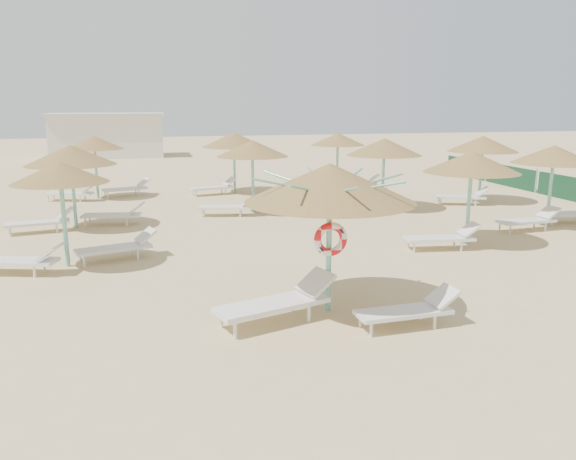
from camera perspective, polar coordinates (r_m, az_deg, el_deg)
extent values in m
plane|color=tan|center=(11.06, 3.39, -8.54)|extent=(120.00, 120.00, 0.00)
cylinder|color=#6CBBAA|center=(10.90, 4.16, -2.12)|extent=(0.11, 0.11, 2.44)
cone|color=brown|center=(10.63, 4.27, 4.83)|extent=(3.26, 3.26, 0.73)
cylinder|color=#6CBBAA|center=(10.67, 4.25, 3.44)|extent=(0.20, 0.20, 0.12)
cylinder|color=#6CBBAA|center=(10.89, 8.03, 4.69)|extent=(1.47, 0.04, 0.37)
cylinder|color=#6CBBAA|center=(11.31, 5.99, 5.04)|extent=(1.07, 1.07, 0.37)
cylinder|color=#6CBBAA|center=(11.35, 3.09, 5.12)|extent=(0.04, 1.47, 0.37)
cylinder|color=#6CBBAA|center=(10.99, 0.77, 4.88)|extent=(1.07, 1.07, 0.37)
cylinder|color=#6CBBAA|center=(10.43, 0.34, 4.45)|extent=(1.47, 0.04, 0.37)
cylinder|color=#6CBBAA|center=(9.98, 2.32, 4.06)|extent=(1.07, 1.07, 0.37)
cylinder|color=#6CBBAA|center=(9.94, 5.62, 3.97)|extent=(0.04, 1.47, 0.37)
cylinder|color=#6CBBAA|center=(10.33, 7.99, 4.24)|extent=(1.07, 1.07, 0.37)
torus|color=red|center=(10.74, 4.34, -0.94)|extent=(0.67, 0.15, 0.67)
cylinder|color=white|center=(9.95, -5.40, -10.10)|extent=(0.07, 0.07, 0.32)
cylinder|color=white|center=(10.43, -6.79, -9.04)|extent=(0.07, 0.07, 0.32)
cylinder|color=white|center=(10.65, 2.13, -8.47)|extent=(0.07, 0.07, 0.32)
cylinder|color=white|center=(11.10, 0.50, -7.56)|extent=(0.07, 0.07, 0.32)
cube|color=white|center=(10.50, -1.60, -7.59)|extent=(2.27, 1.32, 0.09)
cube|color=white|center=(10.89, 2.83, -5.32)|extent=(0.73, 0.82, 0.41)
cylinder|color=white|center=(10.09, 8.44, -10.03)|extent=(0.06, 0.06, 0.26)
cylinder|color=white|center=(10.48, 7.36, -9.10)|extent=(0.06, 0.06, 0.26)
cylinder|color=white|center=(10.66, 14.67, -9.05)|extent=(0.06, 0.06, 0.26)
cylinder|color=white|center=(11.03, 13.41, -8.22)|extent=(0.06, 0.06, 0.26)
cube|color=white|center=(10.54, 11.65, -8.16)|extent=(1.80, 0.66, 0.07)
cube|color=white|center=(10.85, 15.42, -6.50)|extent=(0.48, 0.58, 0.34)
cylinder|color=#6CBBAA|center=(14.93, -21.77, 0.79)|extent=(0.11, 0.11, 2.30)
cone|color=brown|center=(14.74, -22.17, 5.46)|extent=(2.31, 2.31, 0.52)
cylinder|color=#6CBBAA|center=(14.77, -22.09, 4.59)|extent=(0.20, 0.20, 0.12)
cylinder|color=white|center=(14.50, -24.37, -3.89)|extent=(0.06, 0.06, 0.28)
cylinder|color=white|center=(14.93, -23.51, -3.36)|extent=(0.06, 0.06, 0.28)
cube|color=white|center=(14.92, -25.89, -2.87)|extent=(2.00, 1.14, 0.08)
cube|color=white|center=(14.48, -23.02, -2.07)|extent=(0.64, 0.71, 0.36)
cylinder|color=white|center=(14.94, -20.00, -3.04)|extent=(0.06, 0.06, 0.28)
cylinder|color=white|center=(15.42, -20.35, -2.59)|extent=(0.06, 0.06, 0.28)
cylinder|color=white|center=(15.22, -15.01, -2.41)|extent=(0.06, 0.06, 0.28)
cylinder|color=white|center=(15.69, -15.52, -1.99)|extent=(0.06, 0.06, 0.28)
cube|color=white|center=(15.29, -17.29, -1.80)|extent=(2.00, 1.14, 0.08)
cube|color=white|center=(15.44, -14.29, -0.55)|extent=(0.64, 0.71, 0.36)
cylinder|color=#6CBBAA|center=(19.47, -20.95, 3.48)|extent=(0.11, 0.11, 2.30)
cone|color=brown|center=(19.32, -21.24, 7.13)|extent=(2.84, 2.84, 0.64)
cylinder|color=#6CBBAA|center=(19.35, -21.18, 6.40)|extent=(0.20, 0.20, 0.12)
cylinder|color=white|center=(19.20, -26.43, -0.21)|extent=(0.06, 0.06, 0.28)
cylinder|color=white|center=(19.69, -26.39, 0.09)|extent=(0.06, 0.06, 0.28)
cylinder|color=white|center=(19.18, -22.41, 0.16)|extent=(0.06, 0.06, 0.28)
cylinder|color=white|center=(19.67, -22.47, 0.45)|extent=(0.06, 0.06, 0.28)
cube|color=white|center=(19.39, -24.11, 0.68)|extent=(1.98, 0.95, 0.08)
cube|color=white|center=(19.36, -21.66, 1.60)|extent=(0.58, 0.68, 0.36)
cylinder|color=white|center=(19.80, -19.88, 0.74)|extent=(0.06, 0.06, 0.28)
cylinder|color=white|center=(20.27, -19.50, 1.03)|extent=(0.06, 0.06, 0.28)
cylinder|color=white|center=(19.47, -16.07, 0.81)|extent=(0.06, 0.06, 0.28)
cylinder|color=white|center=(19.95, -15.77, 1.11)|extent=(0.06, 0.06, 0.28)
cube|color=white|center=(19.80, -17.50, 1.44)|extent=(1.98, 0.95, 0.08)
cube|color=white|center=(19.57, -15.13, 2.18)|extent=(0.58, 0.68, 0.36)
cylinder|color=#6CBBAA|center=(25.36, -18.90, 5.63)|extent=(0.11, 0.11, 2.30)
cone|color=brown|center=(25.25, -19.10, 8.40)|extent=(2.42, 2.42, 0.55)
cylinder|color=#6CBBAA|center=(25.26, -19.06, 7.88)|extent=(0.20, 0.20, 0.12)
cylinder|color=white|center=(25.33, -23.17, 2.96)|extent=(0.06, 0.06, 0.28)
cylinder|color=white|center=(25.77, -22.70, 3.16)|extent=(0.06, 0.06, 0.28)
cylinder|color=white|center=(24.77, -20.35, 3.00)|extent=(0.06, 0.06, 0.28)
cylinder|color=white|center=(25.23, -19.92, 3.20)|extent=(0.06, 0.06, 0.28)
cube|color=white|center=(25.19, -21.32, 3.49)|extent=(2.00, 1.13, 0.08)
cube|color=white|center=(24.83, -19.57, 4.06)|extent=(0.63, 0.71, 0.36)
cylinder|color=white|center=(25.30, -17.85, 3.37)|extent=(0.06, 0.06, 0.28)
cylinder|color=white|center=(25.78, -18.10, 3.52)|extent=(0.06, 0.06, 0.28)
cylinder|color=white|center=(25.61, -14.91, 3.67)|extent=(0.06, 0.06, 0.28)
cylinder|color=white|center=(26.09, -15.20, 3.81)|extent=(0.06, 0.06, 0.28)
cube|color=white|center=(25.69, -16.26, 4.02)|extent=(2.00, 1.13, 0.08)
cube|color=white|center=(25.87, -14.47, 4.72)|extent=(0.63, 0.71, 0.36)
cylinder|color=#6CBBAA|center=(20.91, -3.59, 4.90)|extent=(0.11, 0.11, 2.30)
cone|color=brown|center=(20.77, -3.64, 8.28)|extent=(2.66, 2.66, 0.60)
cylinder|color=#6CBBAA|center=(20.79, -3.63, 7.63)|extent=(0.20, 0.20, 0.12)
cylinder|color=white|center=(20.35, -8.68, 1.67)|extent=(0.06, 0.06, 0.28)
cylinder|color=white|center=(20.84, -8.52, 1.94)|extent=(0.06, 0.06, 0.28)
cylinder|color=white|center=(20.23, -4.88, 1.71)|extent=(0.06, 0.06, 0.28)
cylinder|color=white|center=(20.72, -4.80, 1.97)|extent=(0.06, 0.06, 0.28)
cube|color=white|center=(20.48, -6.39, 2.32)|extent=(1.99, 1.01, 0.08)
cube|color=white|center=(20.39, -4.02, 3.01)|extent=(0.60, 0.69, 0.36)
cylinder|color=white|center=(21.03, -2.50, 2.17)|extent=(0.06, 0.06, 0.28)
cylinder|color=white|center=(21.48, -3.04, 2.39)|extent=(0.06, 0.06, 0.28)
cylinder|color=white|center=(21.60, 0.78, 2.46)|extent=(0.06, 0.06, 0.28)
cylinder|color=white|center=(22.03, 0.19, 2.67)|extent=(0.06, 0.06, 0.28)
cube|color=white|center=(21.55, -0.83, 2.92)|extent=(1.99, 1.01, 0.08)
cube|color=white|center=(21.88, 1.19, 3.71)|extent=(0.60, 0.69, 0.36)
cylinder|color=#6CBBAA|center=(25.68, -5.46, 6.34)|extent=(0.11, 0.11, 2.30)
cone|color=brown|center=(25.57, -5.52, 9.12)|extent=(2.88, 2.88, 0.65)
cylinder|color=#6CBBAA|center=(25.59, -5.51, 8.56)|extent=(0.20, 0.20, 0.12)
cylinder|color=white|center=(24.81, -9.31, 3.65)|extent=(0.06, 0.06, 0.28)
cylinder|color=white|center=(25.28, -9.65, 3.80)|extent=(0.06, 0.06, 0.28)
cylinder|color=white|center=(25.23, -6.38, 3.89)|extent=(0.06, 0.06, 0.28)
cylinder|color=white|center=(25.69, -6.76, 4.04)|extent=(0.06, 0.06, 0.28)
cube|color=white|center=(25.26, -7.76, 4.27)|extent=(1.99, 1.01, 0.08)
cube|color=white|center=(25.50, -5.96, 4.95)|extent=(0.60, 0.69, 0.36)
cylinder|color=#6CBBAA|center=(16.95, 17.89, 2.43)|extent=(0.11, 0.11, 2.30)
cone|color=brown|center=(16.78, 18.18, 6.60)|extent=(2.69, 2.69, 0.61)
cylinder|color=#6CBBAA|center=(16.80, 18.12, 5.79)|extent=(0.20, 0.20, 0.12)
cylinder|color=white|center=(15.76, 12.70, -1.77)|extent=(0.06, 0.06, 0.28)
cylinder|color=white|center=(16.22, 12.13, -1.33)|extent=(0.06, 0.06, 0.28)
cylinder|color=white|center=(16.25, 17.20, -1.60)|extent=(0.06, 0.06, 0.28)
cylinder|color=white|center=(16.69, 16.53, -1.17)|extent=(0.06, 0.06, 0.28)
cube|color=white|center=(16.22, 15.12, -0.83)|extent=(1.96, 0.86, 0.08)
cube|color=white|center=(16.50, 17.91, 0.07)|extent=(0.56, 0.66, 0.36)
cylinder|color=#6CBBAA|center=(21.83, 9.63, 5.08)|extent=(0.11, 0.11, 2.30)
cone|color=brown|center=(21.70, 9.75, 8.34)|extent=(2.84, 2.84, 0.64)
cylinder|color=#6CBBAA|center=(21.72, 9.73, 7.69)|extent=(0.20, 0.20, 0.12)
cylinder|color=white|center=(20.64, 5.56, 1.91)|extent=(0.06, 0.06, 0.28)
cylinder|color=white|center=(21.08, 4.98, 2.16)|extent=(0.06, 0.06, 0.28)
cylinder|color=white|center=(21.25, 8.85, 2.13)|extent=(0.06, 0.06, 0.28)
cylinder|color=white|center=(21.68, 8.22, 2.37)|extent=(0.06, 0.06, 0.28)
cube|color=white|center=(21.18, 7.24, 2.65)|extent=(1.95, 0.81, 0.08)
cube|color=white|center=(21.53, 9.28, 3.40)|extent=(0.54, 0.65, 0.36)
cylinder|color=#6CBBAA|center=(26.32, 5.02, 6.51)|extent=(0.11, 0.11, 2.30)
cone|color=brown|center=(26.22, 5.08, 9.19)|extent=(2.49, 2.49, 0.56)
cylinder|color=#6CBBAA|center=(26.23, 5.06, 8.68)|extent=(0.20, 0.20, 0.12)
cylinder|color=white|center=(25.08, 1.79, 3.91)|extent=(0.06, 0.06, 0.28)
cylinder|color=white|center=(25.49, 1.15, 4.06)|extent=(0.06, 0.06, 0.28)
cylinder|color=white|center=(25.86, 4.26, 4.15)|extent=(0.06, 0.06, 0.28)
cylinder|color=white|center=(26.26, 3.60, 4.29)|extent=(0.06, 0.06, 0.28)
cube|color=white|center=(25.71, 2.95, 4.52)|extent=(2.00, 1.20, 0.08)
cube|color=white|center=(26.18, 4.47, 5.18)|extent=(0.65, 0.72, 0.36)
cylinder|color=white|center=(26.84, 5.29, 4.45)|extent=(0.06, 0.06, 0.28)
cylinder|color=white|center=(27.33, 5.28, 4.60)|extent=(0.06, 0.06, 0.28)
cylinder|color=white|center=(26.88, 8.18, 4.39)|extent=(0.06, 0.06, 0.28)
cylinder|color=white|center=(27.38, 8.12, 4.54)|extent=(0.06, 0.06, 0.28)
cube|color=white|center=(27.08, 6.99, 4.87)|extent=(2.00, 1.20, 0.08)
cube|color=white|center=(27.09, 8.81, 5.33)|extent=(0.65, 0.72, 0.36)
cylinder|color=#6CBBAA|center=(20.36, 25.07, 3.50)|extent=(0.11, 0.11, 2.30)
cone|color=brown|center=(20.22, 25.40, 6.96)|extent=(2.64, 2.64, 0.59)
cylinder|color=#6CBBAA|center=(20.24, 25.34, 6.29)|extent=(0.20, 0.20, 0.12)
cylinder|color=white|center=(18.85, 21.64, 0.01)|extent=(0.06, 0.06, 0.28)
cylinder|color=white|center=(19.23, 20.71, 0.33)|extent=(0.06, 0.06, 0.28)
cylinder|color=white|center=(19.73, 24.69, 0.28)|extent=(0.06, 0.06, 0.28)
cylinder|color=white|center=(20.09, 23.74, 0.58)|extent=(0.06, 0.06, 0.28)
cube|color=white|center=(19.51, 23.05, 0.84)|extent=(1.94, 0.74, 0.08)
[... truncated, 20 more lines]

